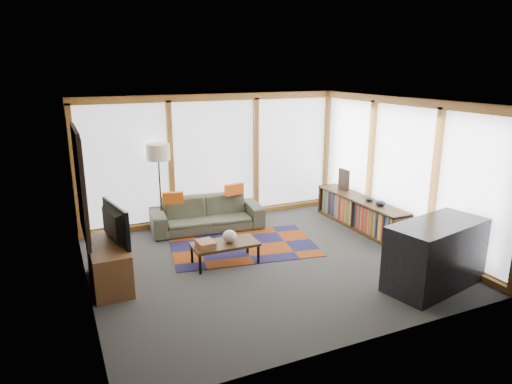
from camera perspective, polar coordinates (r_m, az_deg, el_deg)
name	(u,v)px	position (r m, az deg, el deg)	size (l,w,h in m)	color
ground	(266,262)	(7.61, 1.26, -8.75)	(5.50, 5.50, 0.00)	#2E2E2C
room_envelope	(278,162)	(7.83, 2.82, 3.80)	(5.52, 5.02, 2.62)	#453C34
rug	(243,246)	(8.25, -1.58, -6.73)	(2.54, 1.63, 0.01)	maroon
sofa	(207,214)	(9.03, -6.16, -2.72)	(2.16, 0.84, 0.63)	#383C2C
pillow_left	(173,198)	(8.70, -10.36, -0.71)	(0.39, 0.12, 0.21)	#DE5912
pillow_right	(234,189)	(9.15, -2.74, 0.36)	(0.40, 0.12, 0.22)	#DE5912
floor_lamp	(160,189)	(8.85, -11.90, 0.36)	(0.44, 0.44, 1.73)	black
coffee_table	(225,253)	(7.52, -3.90, -7.63)	(1.07, 0.53, 0.36)	black
book_stack	(206,244)	(7.28, -6.33, -6.50)	(0.25, 0.32, 0.11)	#925931
vase	(230,236)	(7.44, -3.31, -5.55)	(0.24, 0.24, 0.20)	beige
bookshelf	(360,213)	(9.30, 12.89, -2.58)	(0.44, 2.43, 0.61)	black
bowl_a	(381,203)	(8.81, 15.30, -1.35)	(0.20, 0.20, 0.10)	black
bowl_b	(370,199)	(9.04, 14.02, -0.89)	(0.16, 0.16, 0.08)	black
shelf_picture	(344,179)	(9.76, 10.92, 1.57)	(0.04, 0.33, 0.43)	black
tv_console	(109,264)	(7.11, -17.91, -8.62)	(0.52, 1.24, 0.62)	brown
television	(109,224)	(6.94, -17.89, -3.88)	(1.00, 0.13, 0.58)	black
bar_counter	(435,255)	(7.14, 21.52, -7.31)	(1.54, 0.72, 0.98)	black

